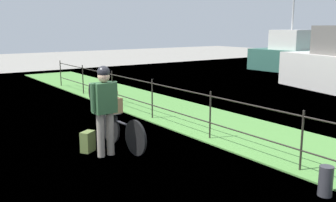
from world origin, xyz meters
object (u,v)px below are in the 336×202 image
terrier_dog (113,94)px  cyclist_person (104,103)px  moored_boat_mid (290,56)px  backpack_on_paving (88,142)px  bicycle_parked (96,94)px  wooden_crate (113,105)px  bicycle_main (122,131)px  mooring_bollard (326,181)px

terrier_dog → cyclist_person: bearing=-40.9°
moored_boat_mid → terrier_dog: bearing=-65.7°
terrier_dog → backpack_on_paving: terrier_dog is taller
bicycle_parked → moored_boat_mid: (-2.33, 12.48, 0.50)m
wooden_crate → cyclist_person: bearing=-39.5°
bicycle_main → bicycle_parked: size_ratio=0.97×
bicycle_main → terrier_dog: size_ratio=5.13×
bicycle_main → moored_boat_mid: moored_boat_mid is taller
bicycle_main → wooden_crate: bearing=-177.8°
mooring_bollard → bicycle_parked: bearing=179.2°
cyclist_person → bicycle_parked: bearing=157.1°
backpack_on_paving → terrier_dog: bearing=153.9°
backpack_on_paving → mooring_bollard: 4.25m
bicycle_parked → wooden_crate: bearing=-20.2°
wooden_crate → moored_boat_mid: moored_boat_mid is taller
cyclist_person → wooden_crate: bearing=140.5°
bicycle_parked → terrier_dog: bearing=-20.1°
terrier_dog → moored_boat_mid: (-6.28, 13.92, -0.23)m
wooden_crate → backpack_on_paving: wooden_crate is taller
bicycle_main → backpack_on_paving: size_ratio=4.08×
mooring_bollard → bicycle_parked: size_ratio=0.26×
wooden_crate → cyclist_person: 0.70m
backpack_on_paving → bicycle_parked: size_ratio=0.24×
terrier_dog → wooden_crate: bearing=-177.8°
terrier_dog → bicycle_parked: size_ratio=0.19×
moored_boat_mid → bicycle_parked: bearing=-79.4°
bicycle_main → cyclist_person: (0.18, -0.44, 0.64)m
cyclist_person → bicycle_main: bearing=112.4°
cyclist_person → mooring_bollard: bearing=27.8°
cyclist_person → backpack_on_paving: (-0.41, -0.18, -0.80)m
cyclist_person → bicycle_parked: size_ratio=1.01×
bicycle_parked → moored_boat_mid: moored_boat_mid is taller
mooring_bollard → backpack_on_paving: bearing=-152.6°
bicycle_main → moored_boat_mid: 15.40m
terrier_dog → mooring_bollard: (3.86, 1.34, -0.83)m
wooden_crate → moored_boat_mid: 15.27m
moored_boat_mid → wooden_crate: bearing=-65.8°
mooring_bollard → bicycle_main: bearing=-159.4°
bicycle_main → terrier_dog: (-0.31, -0.01, 0.70)m
mooring_bollard → moored_boat_mid: moored_boat_mid is taller
mooring_bollard → bicycle_parked: 7.81m
bicycle_main → cyclist_person: cyclist_person is taller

